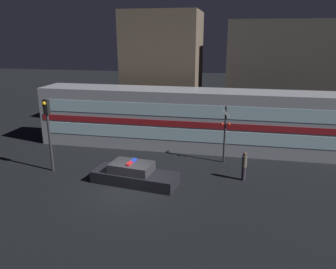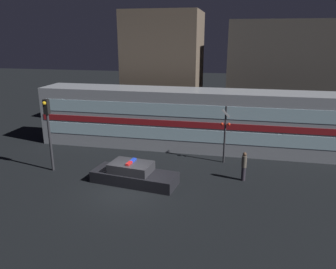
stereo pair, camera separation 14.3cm
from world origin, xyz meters
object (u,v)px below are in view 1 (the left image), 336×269
object	(u,v)px
train	(194,120)
traffic_light_corner	(48,125)
police_car	(134,175)
pedestrian	(244,166)
crossing_signal_near	(225,132)

from	to	relation	value
train	traffic_light_corner	distance (m)	10.24
police_car	pedestrian	xyz separation A→B (m)	(6.20, 1.64, 0.40)
train	police_car	world-z (taller)	train
police_car	crossing_signal_near	world-z (taller)	crossing_signal_near
crossing_signal_near	traffic_light_corner	xyz separation A→B (m)	(-10.52, -3.58, 0.90)
police_car	crossing_signal_near	size ratio (longest dim) A/B	1.33
police_car	pedestrian	distance (m)	6.43
train	pedestrian	world-z (taller)	train
pedestrian	crossing_signal_near	bearing A→B (deg)	115.63
police_car	pedestrian	size ratio (longest dim) A/B	2.93
train	police_car	size ratio (longest dim) A/B	4.57
pedestrian	traffic_light_corner	xyz separation A→B (m)	(-11.78, -0.95, 2.12)
pedestrian	traffic_light_corner	size ratio (longest dim) A/B	0.38
pedestrian	traffic_light_corner	distance (m)	12.01
police_car	traffic_light_corner	distance (m)	6.16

